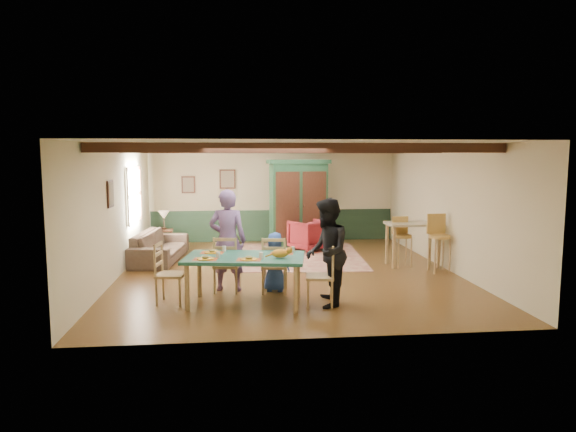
{
  "coord_description": "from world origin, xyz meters",
  "views": [
    {
      "loc": [
        -1.11,
        -10.69,
        2.51
      ],
      "look_at": [
        0.06,
        0.46,
        1.15
      ],
      "focal_mm": 32.0,
      "sensor_mm": 36.0,
      "label": 1
    }
  ],
  "objects": [
    {
      "name": "place_setting_far_left",
      "position": [
        -1.5,
        -1.93,
        0.87
      ],
      "size": [
        0.48,
        0.39,
        0.11
      ],
      "primitive_type": null,
      "rotation": [
        0.0,
        0.0,
        -0.16
      ],
      "color": "gold",
      "rests_on": "dining_table"
    },
    {
      "name": "armchair",
      "position": [
        0.83,
        2.4,
        0.4
      ],
      "size": [
        1.2,
        1.2,
        0.81
      ],
      "primitive_type": "imported",
      "rotation": [
        0.0,
        0.0,
        -2.59
      ],
      "color": "#531018",
      "rests_on": "floor"
    },
    {
      "name": "armoire",
      "position": [
        0.62,
        3.14,
        1.18
      ],
      "size": [
        1.73,
        0.85,
        2.36
      ],
      "primitive_type": "cube",
      "rotation": [
        0.0,
        0.0,
        0.11
      ],
      "color": "#173923",
      "rests_on": "floor"
    },
    {
      "name": "floor",
      "position": [
        0.0,
        0.0,
        0.0
      ],
      "size": [
        8.0,
        8.0,
        0.0
      ],
      "primitive_type": "plane",
      "color": "#513316",
      "rests_on": "ground"
    },
    {
      "name": "picture_back_b",
      "position": [
        -2.4,
        3.97,
        1.65
      ],
      "size": [
        0.38,
        0.04,
        0.48
      ],
      "primitive_type": null,
      "color": "tan",
      "rests_on": "wall_back"
    },
    {
      "name": "ceiling_beam_mid",
      "position": [
        0.0,
        0.4,
        2.61
      ],
      "size": [
        6.95,
        0.16,
        0.16
      ],
      "primitive_type": "cube",
      "color": "black",
      "rests_on": "ceiling"
    },
    {
      "name": "ceiling_beam_front",
      "position": [
        0.0,
        -2.3,
        2.61
      ],
      "size": [
        6.95,
        0.16,
        0.16
      ],
      "primitive_type": "cube",
      "color": "black",
      "rests_on": "ceiling"
    },
    {
      "name": "person_woman",
      "position": [
        0.39,
        -2.51,
        0.9
      ],
      "size": [
        0.81,
        0.97,
        1.8
      ],
      "primitive_type": "imported",
      "rotation": [
        0.0,
        0.0,
        -1.73
      ],
      "color": "black",
      "rests_on": "floor"
    },
    {
      "name": "place_setting_far_right",
      "position": [
        -0.32,
        -2.12,
        0.87
      ],
      "size": [
        0.48,
        0.39,
        0.11
      ],
      "primitive_type": null,
      "rotation": [
        0.0,
        0.0,
        -0.16
      ],
      "color": "gold",
      "rests_on": "dining_table"
    },
    {
      "name": "area_rug",
      "position": [
        0.46,
        1.69,
        0.01
      ],
      "size": [
        3.27,
        3.79,
        0.01
      ],
      "primitive_type": "cube",
      "rotation": [
        0.0,
        0.0,
        -0.07
      ],
      "color": "beige",
      "rests_on": "floor"
    },
    {
      "name": "bar_stool_left",
      "position": [
        2.6,
        0.24,
        0.56
      ],
      "size": [
        0.42,
        0.46,
        1.12
      ],
      "primitive_type": null,
      "rotation": [
        0.0,
        0.0,
        0.06
      ],
      "color": "tan",
      "rests_on": "floor"
    },
    {
      "name": "wainscot_back",
      "position": [
        0.0,
        3.98,
        0.45
      ],
      "size": [
        6.95,
        0.03,
        0.9
      ],
      "primitive_type": "cube",
      "color": "#1C3322",
      "rests_on": "floor"
    },
    {
      "name": "window_left",
      "position": [
        -3.47,
        1.7,
        1.55
      ],
      "size": [
        0.06,
        1.6,
        1.3
      ],
      "primitive_type": null,
      "color": "white",
      "rests_on": "wall_left"
    },
    {
      "name": "person_child",
      "position": [
        -0.39,
        -1.5,
        0.55
      ],
      "size": [
        0.58,
        0.43,
        1.09
      ],
      "primitive_type": "imported",
      "rotation": [
        0.0,
        0.0,
        2.98
      ],
      "color": "#2849A1",
      "rests_on": "floor"
    },
    {
      "name": "cat",
      "position": [
        -0.38,
        -2.49,
        0.91
      ],
      "size": [
        0.41,
        0.21,
        0.2
      ],
      "primitive_type": null,
      "rotation": [
        0.0,
        0.0,
        -0.16
      ],
      "color": "orange",
      "rests_on": "dining_table"
    },
    {
      "name": "end_table",
      "position": [
        -2.95,
        2.8,
        0.27
      ],
      "size": [
        0.47,
        0.47,
        0.54
      ],
      "primitive_type": null,
      "rotation": [
        0.0,
        0.0,
        0.07
      ],
      "color": "black",
      "rests_on": "floor"
    },
    {
      "name": "ceiling",
      "position": [
        0.0,
        0.0,
        2.7
      ],
      "size": [
        7.0,
        8.0,
        0.02
      ],
      "primitive_type": "cube",
      "color": "silver",
      "rests_on": "wall_back"
    },
    {
      "name": "wall_right",
      "position": [
        3.5,
        0.0,
        1.35
      ],
      "size": [
        0.02,
        8.0,
        2.7
      ],
      "primitive_type": "cube",
      "color": "beige",
      "rests_on": "floor"
    },
    {
      "name": "dining_chair_far_left",
      "position": [
        -1.26,
        -1.45,
        0.52
      ],
      "size": [
        0.53,
        0.55,
        1.03
      ],
      "primitive_type": null,
      "rotation": [
        0.0,
        0.0,
        2.98
      ],
      "color": "#A48352",
      "rests_on": "floor"
    },
    {
      "name": "place_setting_near_left",
      "position": [
        -1.59,
        -2.46,
        0.87
      ],
      "size": [
        0.48,
        0.39,
        0.11
      ],
      "primitive_type": null,
      "rotation": [
        0.0,
        0.0,
        -0.16
      ],
      "color": "gold",
      "rests_on": "dining_table"
    },
    {
      "name": "dining_chair_end_left",
      "position": [
        -2.19,
        -2.09,
        0.52
      ],
      "size": [
        0.55,
        0.53,
        1.03
      ],
      "primitive_type": null,
      "rotation": [
        0.0,
        0.0,
        1.41
      ],
      "color": "#A48352",
      "rests_on": "floor"
    },
    {
      "name": "dining_chair_end_right",
      "position": [
        0.28,
        -2.49,
        0.52
      ],
      "size": [
        0.55,
        0.53,
        1.03
      ],
      "primitive_type": null,
      "rotation": [
        0.0,
        0.0,
        -1.73
      ],
      "color": "#A48352",
      "rests_on": "floor"
    },
    {
      "name": "wall_left",
      "position": [
        -3.5,
        0.0,
        1.35
      ],
      "size": [
        0.02,
        8.0,
        2.7
      ],
      "primitive_type": "cube",
      "color": "beige",
      "rests_on": "floor"
    },
    {
      "name": "person_man",
      "position": [
        -1.25,
        -1.36,
        0.94
      ],
      "size": [
        0.75,
        0.55,
        1.88
      ],
      "primitive_type": "imported",
      "rotation": [
        0.0,
        0.0,
        2.98
      ],
      "color": "slate",
      "rests_on": "floor"
    },
    {
      "name": "dining_chair_far_right",
      "position": [
        -0.4,
        -1.59,
        0.52
      ],
      "size": [
        0.53,
        0.55,
        1.03
      ],
      "primitive_type": null,
      "rotation": [
        0.0,
        0.0,
        2.98
      ],
      "color": "#A48352",
      "rests_on": "floor"
    },
    {
      "name": "counter_table",
      "position": [
        2.86,
        0.32,
        0.49
      ],
      "size": [
        1.18,
        0.69,
        0.98
      ],
      "primitive_type": null,
      "rotation": [
        0.0,
        0.0,
        0.0
      ],
      "color": "beige",
      "rests_on": "floor"
    },
    {
      "name": "sofa",
      "position": [
        -2.88,
        1.5,
        0.34
      ],
      "size": [
        1.16,
        2.43,
        0.68
      ],
      "primitive_type": "imported",
      "rotation": [
        0.0,
        0.0,
        1.46
      ],
      "color": "#423329",
      "rests_on": "floor"
    },
    {
      "name": "wall_back",
      "position": [
        0.0,
        4.0,
        1.35
      ],
      "size": [
        7.0,
        0.02,
        2.7
      ],
      "primitive_type": "cube",
      "color": "beige",
      "rests_on": "floor"
    },
    {
      "name": "bar_stool_right",
      "position": [
        3.23,
        -0.32,
        0.62
      ],
      "size": [
        0.46,
        0.5,
        1.23
      ],
      "primitive_type": null,
      "rotation": [
        0.0,
        0.0,
        0.04
      ],
      "color": "tan",
      "rests_on": "floor"
    },
    {
      "name": "picture_back_a",
      "position": [
        -1.3,
        3.97,
        1.8
      ],
      "size": [
        0.45,
        0.04,
        0.55
      ],
      "primitive_type": null,
      "color": "tan",
      "rests_on": "wall_back"
    },
    {
      "name": "picture_left_wall",
      "position": [
        -3.47,
        -0.6,
        1.75
      ],
      "size": [
        0.04,
        0.42,
        0.52
      ],
      "primitive_type": null,
      "color": "tan",
      "rests_on": "wall_left"
    },
    {
      "name": "ceiling_beam_back",
      "position": [
        0.0,
        3.0,
        2.61
      ],
      "size": [
        6.95,
        0.16,
        0.16
      ],
      "primitive_type": "cube",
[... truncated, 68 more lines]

